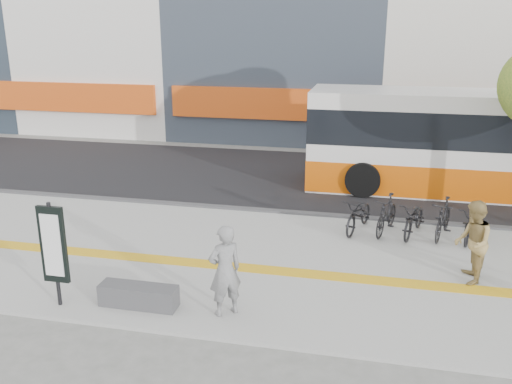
% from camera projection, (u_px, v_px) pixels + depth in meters
% --- Properties ---
extents(ground, '(120.00, 120.00, 0.00)m').
position_uv_depth(ground, '(276.00, 295.00, 11.80)').
color(ground, '#5F5F5A').
rests_on(ground, ground).
extents(sidewalk, '(40.00, 7.00, 0.08)m').
position_uv_depth(sidewalk, '(287.00, 264.00, 13.18)').
color(sidewalk, gray).
rests_on(sidewalk, ground).
extents(tactile_strip, '(40.00, 0.45, 0.01)m').
position_uv_depth(tactile_strip, '(284.00, 271.00, 12.70)').
color(tactile_strip, gold).
rests_on(tactile_strip, sidewalk).
extents(street, '(40.00, 8.00, 0.06)m').
position_uv_depth(street, '(321.00, 179.00, 20.17)').
color(street, black).
rests_on(street, ground).
extents(curb, '(40.00, 0.25, 0.14)m').
position_uv_depth(curb, '(306.00, 215.00, 16.43)').
color(curb, '#39393B').
rests_on(curb, ground).
extents(bench, '(1.60, 0.45, 0.45)m').
position_uv_depth(bench, '(139.00, 296.00, 11.13)').
color(bench, '#39393B').
rests_on(bench, sidewalk).
extents(signboard, '(0.55, 0.10, 2.20)m').
position_uv_depth(signboard, '(53.00, 246.00, 10.86)').
color(signboard, black).
rests_on(signboard, sidewalk).
extents(bus, '(12.56, 2.98, 3.34)m').
position_uv_depth(bus, '(502.00, 148.00, 17.99)').
color(bus, silver).
rests_on(bus, street).
extents(bicycle_row, '(4.05, 1.90, 1.05)m').
position_uv_depth(bicycle_row, '(415.00, 218.00, 14.72)').
color(bicycle_row, black).
rests_on(bicycle_row, sidewalk).
extents(seated_woman, '(0.81, 0.78, 1.86)m').
position_uv_depth(seated_woman, '(225.00, 271.00, 10.62)').
color(seated_woman, black).
rests_on(seated_woman, sidewalk).
extents(pedestrian_tan, '(0.71, 0.91, 1.86)m').
position_uv_depth(pedestrian_tan, '(473.00, 242.00, 11.97)').
color(pedestrian_tan, olive).
rests_on(pedestrian_tan, sidewalk).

